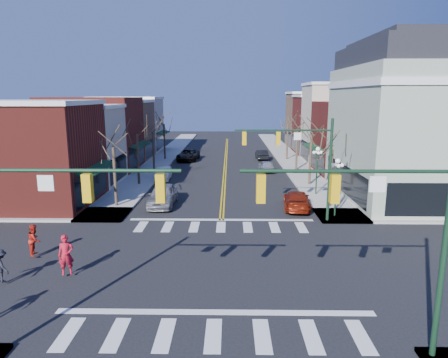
{
  "coord_description": "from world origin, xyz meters",
  "views": [
    {
      "loc": [
        0.6,
        -19.4,
        8.65
      ],
      "look_at": [
        0.17,
        8.62,
        2.8
      ],
      "focal_mm": 32.0,
      "sensor_mm": 36.0,
      "label": 1
    }
  ],
  "objects_px": {
    "lamppost_midblock": "(317,163)",
    "car_right_far": "(262,155)",
    "car_left_mid": "(163,174)",
    "car_right_near": "(297,200)",
    "car_right_mid": "(266,166)",
    "car_left_far": "(188,155)",
    "car_left_near": "(163,195)",
    "pedestrian_red_b": "(35,240)",
    "pedestrian_dark_b": "(1,266)",
    "lamppost_corner": "(337,177)",
    "victorian_corner": "(420,120)",
    "pedestrian_red_a": "(66,255)"
  },
  "relations": [
    {
      "from": "car_right_near",
      "to": "car_left_near",
      "type": "bearing_deg",
      "value": 1.91
    },
    {
      "from": "car_right_near",
      "to": "pedestrian_red_b",
      "type": "bearing_deg",
      "value": 37.96
    },
    {
      "from": "lamppost_corner",
      "to": "lamppost_midblock",
      "type": "bearing_deg",
      "value": 90.0
    },
    {
      "from": "lamppost_midblock",
      "to": "car_right_mid",
      "type": "relative_size",
      "value": 1.12
    },
    {
      "from": "lamppost_midblock",
      "to": "lamppost_corner",
      "type": "bearing_deg",
      "value": -90.0
    },
    {
      "from": "car_left_near",
      "to": "car_right_far",
      "type": "height_order",
      "value": "car_left_near"
    },
    {
      "from": "car_right_far",
      "to": "pedestrian_red_b",
      "type": "relative_size",
      "value": 2.39
    },
    {
      "from": "car_left_mid",
      "to": "pedestrian_red_b",
      "type": "relative_size",
      "value": 2.38
    },
    {
      "from": "victorian_corner",
      "to": "car_left_near",
      "type": "height_order",
      "value": "victorian_corner"
    },
    {
      "from": "lamppost_midblock",
      "to": "car_left_mid",
      "type": "relative_size",
      "value": 1.07
    },
    {
      "from": "car_left_mid",
      "to": "pedestrian_dark_b",
      "type": "bearing_deg",
      "value": -100.63
    },
    {
      "from": "lamppost_midblock",
      "to": "pedestrian_red_a",
      "type": "relative_size",
      "value": 2.19
    },
    {
      "from": "lamppost_midblock",
      "to": "car_right_far",
      "type": "height_order",
      "value": "lamppost_midblock"
    },
    {
      "from": "lamppost_midblock",
      "to": "pedestrian_dark_b",
      "type": "distance_m",
      "value": 25.2
    },
    {
      "from": "pedestrian_red_b",
      "to": "pedestrian_dark_b",
      "type": "xyz_separation_m",
      "value": [
        0.0,
        -3.24,
        -0.07
      ]
    },
    {
      "from": "victorian_corner",
      "to": "car_left_mid",
      "type": "bearing_deg",
      "value": 163.12
    },
    {
      "from": "car_left_far",
      "to": "pedestrian_red_a",
      "type": "bearing_deg",
      "value": -88.6
    },
    {
      "from": "car_right_near",
      "to": "pedestrian_dark_b",
      "type": "distance_m",
      "value": 20.51
    },
    {
      "from": "pedestrian_red_b",
      "to": "car_right_mid",
      "type": "bearing_deg",
      "value": -42.26
    },
    {
      "from": "victorian_corner",
      "to": "car_right_far",
      "type": "relative_size",
      "value": 3.48
    },
    {
      "from": "car_left_far",
      "to": "pedestrian_red_a",
      "type": "distance_m",
      "value": 35.98
    },
    {
      "from": "lamppost_corner",
      "to": "car_right_mid",
      "type": "height_order",
      "value": "lamppost_corner"
    },
    {
      "from": "lamppost_corner",
      "to": "car_left_far",
      "type": "height_order",
      "value": "lamppost_corner"
    },
    {
      "from": "victorian_corner",
      "to": "lamppost_corner",
      "type": "xyz_separation_m",
      "value": [
        -8.3,
        -6.0,
        -3.7
      ]
    },
    {
      "from": "car_right_mid",
      "to": "pedestrian_red_a",
      "type": "bearing_deg",
      "value": 62.42
    },
    {
      "from": "car_right_mid",
      "to": "car_right_near",
      "type": "bearing_deg",
      "value": 89.64
    },
    {
      "from": "lamppost_corner",
      "to": "car_right_near",
      "type": "height_order",
      "value": "lamppost_corner"
    },
    {
      "from": "lamppost_midblock",
      "to": "car_right_near",
      "type": "bearing_deg",
      "value": -119.39
    },
    {
      "from": "car_left_far",
      "to": "car_right_mid",
      "type": "xyz_separation_m",
      "value": [
        9.91,
        -8.11,
        -0.1
      ]
    },
    {
      "from": "car_left_far",
      "to": "pedestrian_red_b",
      "type": "height_order",
      "value": "pedestrian_red_b"
    },
    {
      "from": "car_right_mid",
      "to": "car_right_far",
      "type": "xyz_separation_m",
      "value": [
        0.19,
        9.08,
        0.01
      ]
    },
    {
      "from": "victorian_corner",
      "to": "lamppost_midblock",
      "type": "relative_size",
      "value": 3.29
    },
    {
      "from": "lamppost_midblock",
      "to": "pedestrian_red_a",
      "type": "height_order",
      "value": "lamppost_midblock"
    },
    {
      "from": "car_left_far",
      "to": "pedestrian_red_a",
      "type": "height_order",
      "value": "pedestrian_red_a"
    },
    {
      "from": "car_left_mid",
      "to": "car_right_near",
      "type": "height_order",
      "value": "car_right_near"
    },
    {
      "from": "car_right_far",
      "to": "pedestrian_dark_b",
      "type": "bearing_deg",
      "value": 65.32
    },
    {
      "from": "lamppost_corner",
      "to": "lamppost_midblock",
      "type": "distance_m",
      "value": 6.5
    },
    {
      "from": "victorian_corner",
      "to": "car_right_far",
      "type": "height_order",
      "value": "victorian_corner"
    },
    {
      "from": "lamppost_midblock",
      "to": "pedestrian_dark_b",
      "type": "relative_size",
      "value": 2.74
    },
    {
      "from": "car_left_far",
      "to": "car_right_far",
      "type": "height_order",
      "value": "car_left_far"
    },
    {
      "from": "car_left_far",
      "to": "pedestrian_dark_b",
      "type": "distance_m",
      "value": 37.09
    },
    {
      "from": "victorian_corner",
      "to": "car_right_near",
      "type": "distance_m",
      "value": 12.8
    },
    {
      "from": "victorian_corner",
      "to": "pedestrian_red_a",
      "type": "xyz_separation_m",
      "value": [
        -23.8,
        -15.96,
        -5.52
      ]
    },
    {
      "from": "victorian_corner",
      "to": "car_left_near",
      "type": "distance_m",
      "value": 22.27
    },
    {
      "from": "car_right_far",
      "to": "pedestrian_red_b",
      "type": "height_order",
      "value": "pedestrian_red_b"
    },
    {
      "from": "lamppost_corner",
      "to": "car_right_far",
      "type": "height_order",
      "value": "lamppost_corner"
    },
    {
      "from": "lamppost_corner",
      "to": "pedestrian_red_a",
      "type": "xyz_separation_m",
      "value": [
        -15.5,
        -9.96,
        -1.82
      ]
    },
    {
      "from": "car_right_far",
      "to": "car_left_near",
      "type": "bearing_deg",
      "value": 64.7
    },
    {
      "from": "lamppost_corner",
      "to": "car_left_near",
      "type": "xyz_separation_m",
      "value": [
        -13.0,
        3.03,
        -2.11
      ]
    },
    {
      "from": "car_right_far",
      "to": "car_right_mid",
      "type": "bearing_deg",
      "value": 85.8
    }
  ]
}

